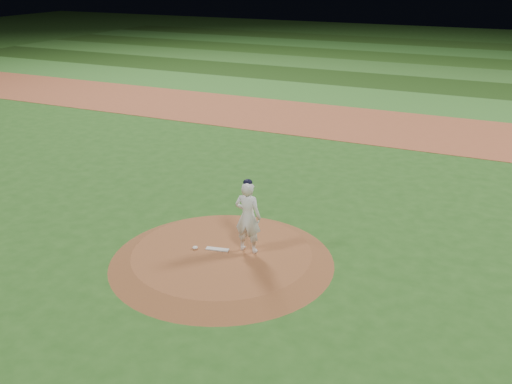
% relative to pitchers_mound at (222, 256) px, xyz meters
% --- Properties ---
extents(ground, '(120.00, 120.00, 0.00)m').
position_rel_pitchers_mound_xyz_m(ground, '(0.00, 0.00, -0.12)').
color(ground, '#295B1D').
rests_on(ground, ground).
extents(infield_dirt_band, '(70.00, 6.00, 0.02)m').
position_rel_pitchers_mound_xyz_m(infield_dirt_band, '(0.00, 14.00, -0.12)').
color(infield_dirt_band, '#A55333').
rests_on(infield_dirt_band, ground).
extents(outfield_stripe_0, '(70.00, 5.00, 0.02)m').
position_rel_pitchers_mound_xyz_m(outfield_stripe_0, '(0.00, 19.50, -0.12)').
color(outfield_stripe_0, '#37762B').
rests_on(outfield_stripe_0, ground).
extents(outfield_stripe_1, '(70.00, 5.00, 0.02)m').
position_rel_pitchers_mound_xyz_m(outfield_stripe_1, '(0.00, 24.50, -0.12)').
color(outfield_stripe_1, '#1F4115').
rests_on(outfield_stripe_1, ground).
extents(outfield_stripe_2, '(70.00, 5.00, 0.02)m').
position_rel_pitchers_mound_xyz_m(outfield_stripe_2, '(0.00, 29.50, -0.12)').
color(outfield_stripe_2, '#356F28').
rests_on(outfield_stripe_2, ground).
extents(outfield_stripe_3, '(70.00, 5.00, 0.02)m').
position_rel_pitchers_mound_xyz_m(outfield_stripe_3, '(0.00, 34.50, -0.12)').
color(outfield_stripe_3, '#254E19').
rests_on(outfield_stripe_3, ground).
extents(outfield_stripe_4, '(70.00, 5.00, 0.02)m').
position_rel_pitchers_mound_xyz_m(outfield_stripe_4, '(0.00, 39.50, -0.12)').
color(outfield_stripe_4, '#34732A').
rests_on(outfield_stripe_4, ground).
extents(outfield_stripe_5, '(70.00, 5.00, 0.02)m').
position_rel_pitchers_mound_xyz_m(outfield_stripe_5, '(0.00, 44.50, -0.12)').
color(outfield_stripe_5, '#254D18').
rests_on(outfield_stripe_5, ground).
extents(pitchers_mound, '(5.50, 5.50, 0.25)m').
position_rel_pitchers_mound_xyz_m(pitchers_mound, '(0.00, 0.00, 0.00)').
color(pitchers_mound, brown).
rests_on(pitchers_mound, ground).
extents(pitching_rubber, '(0.59, 0.25, 0.03)m').
position_rel_pitchers_mound_xyz_m(pitching_rubber, '(-0.15, 0.05, 0.14)').
color(pitching_rubber, silver).
rests_on(pitching_rubber, pitchers_mound).
extents(rosin_bag, '(0.13, 0.13, 0.07)m').
position_rel_pitchers_mound_xyz_m(rosin_bag, '(-0.67, -0.14, 0.16)').
color(rosin_bag, white).
rests_on(rosin_bag, pitchers_mound).
extents(pitcher_on_mound, '(0.67, 0.45, 1.87)m').
position_rel_pitchers_mound_xyz_m(pitcher_on_mound, '(0.56, 0.33, 1.04)').
color(pitcher_on_mound, white).
rests_on(pitcher_on_mound, pitchers_mound).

